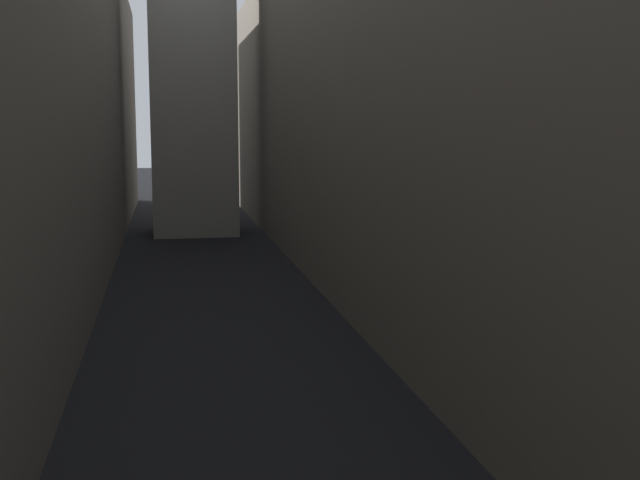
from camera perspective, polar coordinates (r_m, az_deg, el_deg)
ground_plane at (r=42.12m, az=-7.45°, el=-3.85°), size 264.00×264.00×0.00m
building_block_right at (r=45.25m, az=6.67°, el=9.90°), size 11.40×108.00×20.30m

